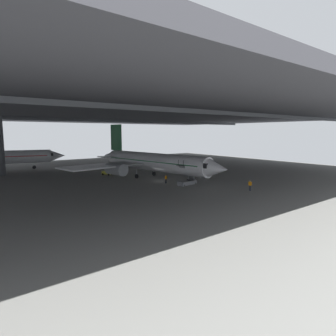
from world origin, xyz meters
TOP-DOWN VIEW (x-y plane):
  - ground_plane at (0.00, 0.00)m, footprint 110.00×110.00m
  - hangar_structure at (-0.07, 13.76)m, footprint 121.00×99.00m
  - airplane_main at (0.17, 3.74)m, footprint 35.03×35.95m
  - boarding_stairs at (1.11, -6.22)m, footprint 4.33×2.06m
  - crew_worker_near_nose at (5.72, -16.53)m, footprint 0.34×0.52m
  - crew_worker_by_stairs at (-1.14, -2.86)m, footprint 0.54×0.27m
  - baggage_tug at (-5.44, 13.28)m, footprint 2.13×2.51m

SIDE VIEW (x-z plane):
  - ground_plane at x=0.00m, z-range 0.00..0.00m
  - baggage_tug at x=-5.44m, z-range 0.08..0.98m
  - boarding_stairs at x=1.11m, z-range -1.58..3.04m
  - crew_worker_by_stairs at x=-1.14m, z-range 0.12..1.77m
  - crew_worker_near_nose at x=5.72m, z-range 0.13..1.90m
  - airplane_main at x=0.17m, z-range -2.23..9.06m
  - hangar_structure at x=-0.07m, z-range 6.54..20.87m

